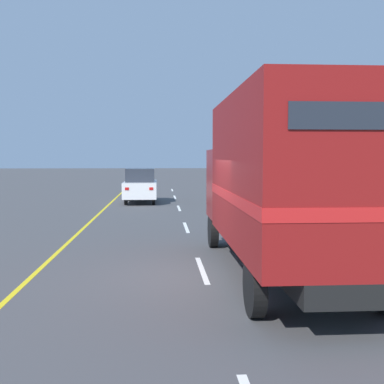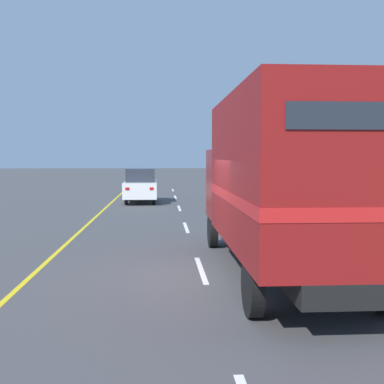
{
  "view_description": "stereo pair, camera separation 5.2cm",
  "coord_description": "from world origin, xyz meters",
  "px_view_note": "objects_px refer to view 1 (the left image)",
  "views": [
    {
      "loc": [
        -0.95,
        -10.16,
        2.56
      ],
      "look_at": [
        0.3,
        8.45,
        1.2
      ],
      "focal_mm": 45.0,
      "sensor_mm": 36.0,
      "label": 1
    },
    {
      "loc": [
        -0.9,
        -10.16,
        2.56
      ],
      "look_at": [
        0.3,
        8.45,
        1.2
      ],
      "focal_mm": 45.0,
      "sensor_mm": 36.0,
      "label": 2
    }
  ],
  "objects_px": {
    "horse_trailer_truck": "(285,181)",
    "lead_car_white": "(141,185)",
    "roadside_tree_mid": "(350,138)",
    "delineator_post": "(371,243)",
    "highway_sign": "(366,180)"
  },
  "relations": [
    {
      "from": "roadside_tree_mid",
      "to": "delineator_post",
      "type": "xyz_separation_m",
      "value": [
        -5.23,
        -14.42,
        -3.05
      ]
    },
    {
      "from": "roadside_tree_mid",
      "to": "delineator_post",
      "type": "distance_m",
      "value": 15.64
    },
    {
      "from": "highway_sign",
      "to": "roadside_tree_mid",
      "type": "xyz_separation_m",
      "value": [
        2.96,
        8.9,
        1.8
      ]
    },
    {
      "from": "highway_sign",
      "to": "roadside_tree_mid",
      "type": "distance_m",
      "value": 9.55
    },
    {
      "from": "highway_sign",
      "to": "delineator_post",
      "type": "height_order",
      "value": "highway_sign"
    },
    {
      "from": "highway_sign",
      "to": "lead_car_white",
      "type": "bearing_deg",
      "value": 128.76
    },
    {
      "from": "horse_trailer_truck",
      "to": "roadside_tree_mid",
      "type": "relative_size",
      "value": 1.48
    },
    {
      "from": "horse_trailer_truck",
      "to": "lead_car_white",
      "type": "distance_m",
      "value": 17.6
    },
    {
      "from": "lead_car_white",
      "to": "highway_sign",
      "type": "height_order",
      "value": "highway_sign"
    },
    {
      "from": "horse_trailer_truck",
      "to": "delineator_post",
      "type": "xyz_separation_m",
      "value": [
        2.43,
        1.21,
        -1.56
      ]
    },
    {
      "from": "roadside_tree_mid",
      "to": "delineator_post",
      "type": "height_order",
      "value": "roadside_tree_mid"
    },
    {
      "from": "horse_trailer_truck",
      "to": "roadside_tree_mid",
      "type": "bearing_deg",
      "value": 63.88
    },
    {
      "from": "horse_trailer_truck",
      "to": "roadside_tree_mid",
      "type": "distance_m",
      "value": 17.47
    },
    {
      "from": "horse_trailer_truck",
      "to": "delineator_post",
      "type": "bearing_deg",
      "value": 26.41
    },
    {
      "from": "highway_sign",
      "to": "roadside_tree_mid",
      "type": "bearing_deg",
      "value": 71.61
    }
  ]
}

